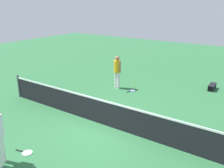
# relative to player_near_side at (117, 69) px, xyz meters

# --- Properties ---
(ground_plane) EXTENTS (40.00, 40.00, 0.00)m
(ground_plane) POSITION_rel_player_near_side_xyz_m (-1.91, 3.67, -1.01)
(ground_plane) COLOR #2D6B3D
(court_net) EXTENTS (10.09, 0.09, 1.07)m
(court_net) POSITION_rel_player_near_side_xyz_m (-1.91, 3.67, -0.51)
(court_net) COLOR #4C4C51
(court_net) RESTS_ON ground_plane
(player_near_side) EXTENTS (0.52, 0.42, 1.70)m
(player_near_side) POSITION_rel_player_near_side_xyz_m (0.00, 0.00, 0.00)
(player_near_side) COLOR white
(player_near_side) RESTS_ON ground_plane
(tennis_racket_near_player) EXTENTS (0.38, 0.61, 0.03)m
(tennis_racket_near_player) POSITION_rel_player_near_side_xyz_m (-0.87, -0.08, -1.00)
(tennis_racket_near_player) COLOR blue
(tennis_racket_near_player) RESTS_ON ground_plane
(tennis_racket_far_player) EXTENTS (0.61, 0.38, 0.03)m
(tennis_racket_far_player) POSITION_rel_player_near_side_xyz_m (-1.04, 6.44, -1.00)
(tennis_racket_far_player) COLOR white
(tennis_racket_far_player) RESTS_ON ground_plane
(tennis_ball_near_player) EXTENTS (0.07, 0.07, 0.07)m
(tennis_ball_near_player) POSITION_rel_player_near_side_xyz_m (0.49, -0.22, -0.98)
(tennis_ball_near_player) COLOR #C6E033
(tennis_ball_near_player) RESTS_ON ground_plane
(tennis_ball_by_net) EXTENTS (0.07, 0.07, 0.07)m
(tennis_ball_by_net) POSITION_rel_player_near_side_xyz_m (-0.35, -1.35, -0.98)
(tennis_ball_by_net) COLOR #C6E033
(tennis_ball_by_net) RESTS_ON ground_plane
(tennis_ball_midcourt) EXTENTS (0.07, 0.07, 0.07)m
(tennis_ball_midcourt) POSITION_rel_player_near_side_xyz_m (-0.57, -0.72, -0.98)
(tennis_ball_midcourt) COLOR #C6E033
(tennis_ball_midcourt) RESTS_ON ground_plane
(tennis_ball_baseline) EXTENTS (0.07, 0.07, 0.07)m
(tennis_ball_baseline) POSITION_rel_player_near_side_xyz_m (-3.38, 2.87, -0.98)
(tennis_ball_baseline) COLOR #C6E033
(tennis_ball_baseline) RESTS_ON ground_plane
(tennis_ball_stray_left) EXTENTS (0.07, 0.07, 0.07)m
(tennis_ball_stray_left) POSITION_rel_player_near_side_xyz_m (1.58, 2.44, -0.98)
(tennis_ball_stray_left) COLOR #C6E033
(tennis_ball_stray_left) RESTS_ON ground_plane
(tennis_ball_stray_right) EXTENTS (0.07, 0.07, 0.07)m
(tennis_ball_stray_right) POSITION_rel_player_near_side_xyz_m (-0.99, -0.46, -0.98)
(tennis_ball_stray_right) COLOR #C6E033
(tennis_ball_stray_right) RESTS_ON ground_plane
(equipment_bag) EXTENTS (0.32, 0.81, 0.28)m
(equipment_bag) POSITION_rel_player_near_side_xyz_m (-4.13, -2.54, -0.87)
(equipment_bag) COLOR black
(equipment_bag) RESTS_ON ground_plane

